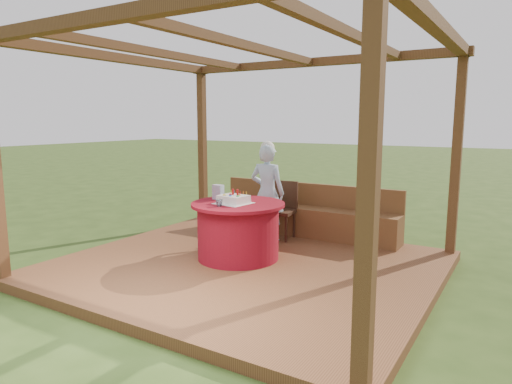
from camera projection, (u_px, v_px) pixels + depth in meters
The scene contains 10 objects.
ground at pixel (246, 272), 5.79m from camera, with size 60.00×60.00×0.00m, color #2C4316.
deck at pixel (246, 268), 5.78m from camera, with size 4.50×4.00×0.12m, color brown.
pergola at pixel (245, 78), 5.41m from camera, with size 4.50×4.00×2.72m.
bench at pixel (304, 218), 7.17m from camera, with size 3.00×0.42×0.80m.
table at pixel (238, 230), 5.93m from camera, with size 1.21×1.21×0.74m.
chair at pixel (282, 207), 6.97m from camera, with size 0.46×0.46×0.87m.
elderly_woman at pixel (267, 191), 6.77m from camera, with size 0.56×0.40×1.49m.
birthday_cake at pixel (233, 199), 5.82m from camera, with size 0.45×0.45×0.18m.
gift_bag at pixel (218, 192), 6.10m from camera, with size 0.14×0.09×0.20m, color pink.
drinking_glass at pixel (219, 203), 5.63m from camera, with size 0.09×0.09×0.08m, color white.
Camera 1 is at (3.00, -4.68, 1.91)m, focal length 32.00 mm.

